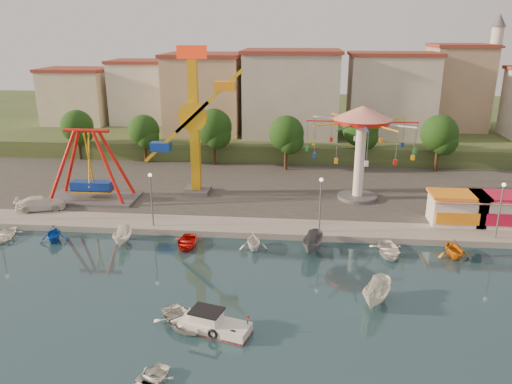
# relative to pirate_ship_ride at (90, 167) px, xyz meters

# --- Properties ---
(ground) EXTENTS (200.00, 200.00, 0.00)m
(ground) POSITION_rel_pirate_ship_ride_xyz_m (16.94, -19.89, -4.39)
(ground) COLOR #16303D
(ground) RESTS_ON ground
(quay_deck) EXTENTS (200.00, 100.00, 0.60)m
(quay_deck) POSITION_rel_pirate_ship_ride_xyz_m (16.94, 42.11, -4.09)
(quay_deck) COLOR #9E998E
(quay_deck) RESTS_ON ground
(asphalt_pad) EXTENTS (90.00, 28.00, 0.01)m
(asphalt_pad) POSITION_rel_pirate_ship_ride_xyz_m (16.94, 10.11, -3.79)
(asphalt_pad) COLOR #4C4944
(asphalt_pad) RESTS_ON quay_deck
(hill_terrace) EXTENTS (200.00, 60.00, 3.00)m
(hill_terrace) POSITION_rel_pirate_ship_ride_xyz_m (16.94, 47.11, -2.89)
(hill_terrace) COLOR #384C26
(hill_terrace) RESTS_ON ground
(pirate_ship_ride) EXTENTS (10.00, 5.00, 8.00)m
(pirate_ship_ride) POSITION_rel_pirate_ship_ride_xyz_m (0.00, 0.00, 0.00)
(pirate_ship_ride) COLOR #59595E
(pirate_ship_ride) RESTS_ON quay_deck
(kamikaze_tower) EXTENTS (7.62, 3.10, 16.50)m
(kamikaze_tower) POSITION_rel_pirate_ship_ride_xyz_m (11.45, 3.22, 4.04)
(kamikaze_tower) COLOR #59595E
(kamikaze_tower) RESTS_ON quay_deck
(wave_swinger) EXTENTS (11.60, 11.60, 10.40)m
(wave_swinger) POSITION_rel_pirate_ship_ride_xyz_m (29.42, 3.14, 3.80)
(wave_swinger) COLOR #59595E
(wave_swinger) RESTS_ON quay_deck
(booth_left) EXTENTS (5.40, 3.78, 3.08)m
(booth_left) POSITION_rel_pirate_ship_ride_xyz_m (38.31, -3.41, -2.23)
(booth_left) COLOR white
(booth_left) RESTS_ON quay_deck
(booth_mid) EXTENTS (5.40, 3.78, 3.08)m
(booth_mid) POSITION_rel_pirate_ship_ride_xyz_m (42.35, -3.41, -2.23)
(booth_mid) COLOR white
(booth_mid) RESTS_ON quay_deck
(lamp_post_1) EXTENTS (0.14, 0.14, 5.00)m
(lamp_post_1) POSITION_rel_pirate_ship_ride_xyz_m (8.94, -6.89, -1.29)
(lamp_post_1) COLOR #59595E
(lamp_post_1) RESTS_ON quay_deck
(lamp_post_2) EXTENTS (0.14, 0.14, 5.00)m
(lamp_post_2) POSITION_rel_pirate_ship_ride_xyz_m (24.94, -6.89, -1.29)
(lamp_post_2) COLOR #59595E
(lamp_post_2) RESTS_ON quay_deck
(lamp_post_3) EXTENTS (0.14, 0.14, 5.00)m
(lamp_post_3) POSITION_rel_pirate_ship_ride_xyz_m (40.94, -6.89, -1.29)
(lamp_post_3) COLOR #59595E
(lamp_post_3) RESTS_ON quay_deck
(tree_0) EXTENTS (4.60, 4.60, 7.19)m
(tree_0) POSITION_rel_pirate_ship_ride_xyz_m (-9.06, 17.08, 1.08)
(tree_0) COLOR #382314
(tree_0) RESTS_ON quay_deck
(tree_1) EXTENTS (4.35, 4.35, 6.80)m
(tree_1) POSITION_rel_pirate_ship_ride_xyz_m (0.94, 16.35, 0.81)
(tree_1) COLOR #382314
(tree_1) RESTS_ON quay_deck
(tree_2) EXTENTS (5.02, 5.02, 7.85)m
(tree_2) POSITION_rel_pirate_ship_ride_xyz_m (10.94, 15.92, 1.52)
(tree_2) COLOR #382314
(tree_2) RESTS_ON quay_deck
(tree_3) EXTENTS (4.68, 4.68, 7.32)m
(tree_3) POSITION_rel_pirate_ship_ride_xyz_m (20.94, 14.47, 1.16)
(tree_3) COLOR #382314
(tree_3) RESTS_ON quay_deck
(tree_4) EXTENTS (4.86, 4.86, 7.60)m
(tree_4) POSITION_rel_pirate_ship_ride_xyz_m (30.94, 17.46, 1.35)
(tree_4) COLOR #382314
(tree_4) RESTS_ON quay_deck
(tree_5) EXTENTS (4.83, 4.83, 7.54)m
(tree_5) POSITION_rel_pirate_ship_ride_xyz_m (40.94, 15.64, 1.31)
(tree_5) COLOR #382314
(tree_5) RESTS_ON quay_deck
(building_0) EXTENTS (9.26, 9.53, 11.87)m
(building_0) POSITION_rel_pirate_ship_ride_xyz_m (-16.43, 26.17, 4.54)
(building_0) COLOR beige
(building_0) RESTS_ON hill_terrace
(building_1) EXTENTS (12.33, 9.01, 8.63)m
(building_1) POSITION_rel_pirate_ship_ride_xyz_m (-4.39, 31.49, 2.92)
(building_1) COLOR silver
(building_1) RESTS_ON hill_terrace
(building_2) EXTENTS (11.95, 9.28, 11.23)m
(building_2) POSITION_rel_pirate_ship_ride_xyz_m (8.75, 32.07, 4.22)
(building_2) COLOR tan
(building_2) RESTS_ON hill_terrace
(building_3) EXTENTS (12.59, 10.50, 9.20)m
(building_3) POSITION_rel_pirate_ship_ride_xyz_m (22.54, 28.91, 3.20)
(building_3) COLOR beige
(building_3) RESTS_ON hill_terrace
(building_4) EXTENTS (10.75, 9.23, 9.24)m
(building_4) POSITION_rel_pirate_ship_ride_xyz_m (36.01, 32.31, 3.22)
(building_4) COLOR beige
(building_4) RESTS_ON hill_terrace
(building_5) EXTENTS (12.77, 10.96, 11.21)m
(building_5) POSITION_rel_pirate_ship_ride_xyz_m (49.30, 30.44, 4.21)
(building_5) COLOR tan
(building_5) RESTS_ON hill_terrace
(minaret) EXTENTS (2.80, 2.80, 18.00)m
(minaret) POSITION_rel_pirate_ship_ride_xyz_m (52.94, 34.11, 8.15)
(minaret) COLOR silver
(minaret) RESTS_ON hill_terrace
(cabin_motorboat) EXTENTS (4.93, 2.94, 1.63)m
(cabin_motorboat) POSITION_rel_pirate_ship_ride_xyz_m (17.71, -23.02, -3.96)
(cabin_motorboat) COLOR white
(cabin_motorboat) RESTS_ON ground
(rowboat_a) EXTENTS (4.86, 4.95, 0.84)m
(rowboat_a) POSITION_rel_pirate_ship_ride_xyz_m (15.53, -22.58, -3.97)
(rowboat_a) COLOR silver
(rowboat_a) RESTS_ON ground
(rowboat_b) EXTENTS (3.03, 3.48, 0.60)m
(rowboat_b) POSITION_rel_pirate_ship_ride_xyz_m (15.02, -28.45, -4.09)
(rowboat_b) COLOR white
(rowboat_b) RESTS_ON ground
(skiff) EXTENTS (3.10, 4.48, 1.62)m
(skiff) POSITION_rel_pirate_ship_ride_xyz_m (28.76, -18.48, -3.58)
(skiff) COLOR silver
(skiff) RESTS_ON ground
(van) EXTENTS (5.29, 3.54, 1.42)m
(van) POSITION_rel_pirate_ship_ride_xyz_m (-4.09, -3.75, -3.08)
(van) COLOR white
(van) RESTS_ON quay_deck
(moored_boat_0) EXTENTS (3.10, 4.01, 0.77)m
(moored_boat_0) POSITION_rel_pirate_ship_ride_xyz_m (-4.55, -10.09, -4.01)
(moored_boat_0) COLOR white
(moored_boat_0) RESTS_ON ground
(moored_boat_1) EXTENTS (3.19, 3.46, 1.52)m
(moored_boat_1) POSITION_rel_pirate_ship_ride_xyz_m (0.42, -10.09, -3.63)
(moored_boat_1) COLOR blue
(moored_boat_1) RESTS_ON ground
(moored_boat_2) EXTENTS (1.76, 3.82, 1.43)m
(moored_boat_2) POSITION_rel_pirate_ship_ride_xyz_m (7.01, -10.09, -3.68)
(moored_boat_2) COLOR silver
(moored_boat_2) RESTS_ON ground
(moored_boat_3) EXTENTS (2.77, 3.79, 0.76)m
(moored_boat_3) POSITION_rel_pirate_ship_ride_xyz_m (12.94, -10.09, -4.01)
(moored_boat_3) COLOR red
(moored_boat_3) RESTS_ON ground
(moored_boat_4) EXTENTS (2.98, 3.31, 1.53)m
(moored_boat_4) POSITION_rel_pirate_ship_ride_xyz_m (19.04, -10.09, -3.63)
(moored_boat_4) COLOR white
(moored_boat_4) RESTS_ON ground
(moored_boat_5) EXTENTS (2.45, 4.38, 1.60)m
(moored_boat_5) POSITION_rel_pirate_ship_ride_xyz_m (24.30, -10.09, -3.59)
(moored_boat_5) COLOR slate
(moored_boat_5) RESTS_ON ground
(moored_boat_6) EXTENTS (3.10, 4.18, 0.83)m
(moored_boat_6) POSITION_rel_pirate_ship_ride_xyz_m (30.89, -10.09, -3.98)
(moored_boat_6) COLOR white
(moored_boat_6) RESTS_ON ground
(moored_boat_7) EXTENTS (3.13, 3.48, 1.64)m
(moored_boat_7) POSITION_rel_pirate_ship_ride_xyz_m (36.38, -10.09, -3.57)
(moored_boat_7) COLOR orange
(moored_boat_7) RESTS_ON ground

